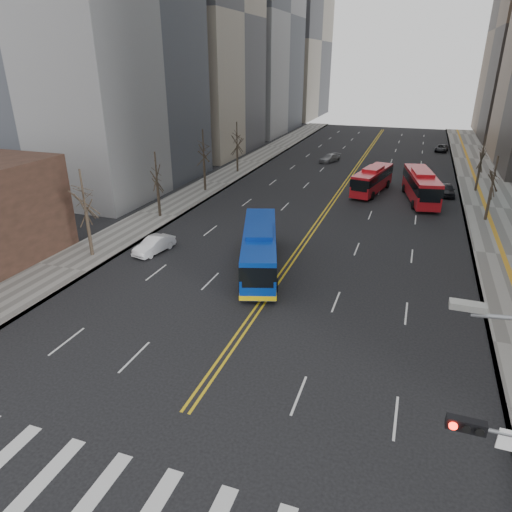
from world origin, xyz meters
The scene contains 13 objects.
ground centered at (0.00, 0.00, 0.00)m, with size 220.00×220.00×0.00m, color black.
sidewalk_right centered at (17.50, 45.00, 0.07)m, with size 7.00×130.00×0.15m, color slate.
sidewalk_left centered at (-16.50, 45.00, 0.07)m, with size 5.00×130.00×0.15m, color slate.
crosswalk centered at (0.00, 0.00, 0.01)m, with size 26.70×4.00×0.01m.
centerline centered at (0.00, 55.00, 0.01)m, with size 0.55×100.00×0.01m.
street_trees centered at (-7.18, 34.55, 4.87)m, with size 35.20×47.20×7.60m.
blue_bus centered at (-1.96, 21.27, 1.80)m, with size 6.03×11.97×3.43m.
red_bus_near centered at (9.45, 45.45, 1.95)m, with size 4.58×11.32×3.50m.
red_bus_far centered at (3.75, 47.27, 1.76)m, with size 4.17×10.08×3.15m.
car_white centered at (-11.52, 21.46, 0.68)m, with size 1.43×4.11×1.36m, color white.
car_dark_mid centered at (12.50, 48.94, 0.72)m, with size 1.69×4.21×1.43m, color black.
car_silver centered at (-4.71, 63.83, 0.62)m, with size 1.75×4.29×1.25m, color gray.
car_dark_far centered at (12.50, 79.57, 0.60)m, with size 1.99×4.32×1.20m, color black.
Camera 1 is at (8.68, -9.55, 15.15)m, focal length 32.00 mm.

